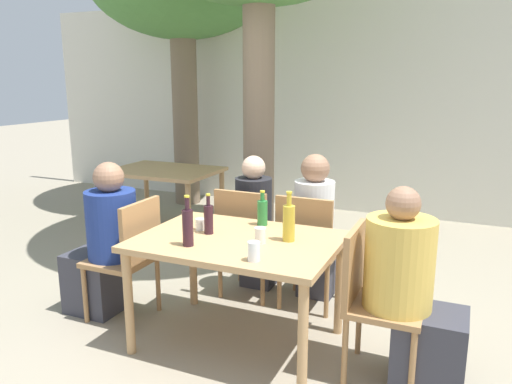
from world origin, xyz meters
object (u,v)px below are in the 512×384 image
(dining_table_front, at_px, (238,251))
(person_seated_3, at_px, (317,234))
(drinking_glass_2, at_px, (260,235))
(green_bottle_1, at_px, (262,212))
(wine_bottle_2, at_px, (188,226))
(person_seated_2, at_px, (258,230))
(wine_bottle_3, at_px, (209,218))
(patio_chair_1, at_px, (372,293))
(oil_cruet_0, at_px, (289,222))
(patio_chair_2, at_px, (246,236))
(drinking_glass_1, at_px, (200,224))
(person_seated_1, at_px, (412,297))
(patio_chair_3, at_px, (308,244))
(dining_table_back, at_px, (165,177))
(patio_chair_0, at_px, (130,252))
(person_seated_0, at_px, (104,247))
(drinking_glass_0, at_px, (254,251))

(dining_table_front, xyz_separation_m, person_seated_3, (0.26, 0.94, -0.12))
(dining_table_front, xyz_separation_m, drinking_glass_2, (0.17, -0.02, 0.14))
(green_bottle_1, distance_m, wine_bottle_2, 0.65)
(person_seated_2, bearing_deg, green_bottle_1, 115.98)
(wine_bottle_3, bearing_deg, green_bottle_1, 52.43)
(green_bottle_1, height_order, wine_bottle_3, wine_bottle_3)
(person_seated_2, bearing_deg, person_seated_3, 179.35)
(green_bottle_1, bearing_deg, patio_chair_1, -22.20)
(dining_table_front, relative_size, oil_cruet_0, 3.99)
(patio_chair_2, height_order, drinking_glass_1, patio_chair_2)
(patio_chair_2, relative_size, person_seated_1, 0.77)
(patio_chair_3, xyz_separation_m, oil_cruet_0, (0.06, -0.61, 0.35))
(wine_bottle_2, xyz_separation_m, wine_bottle_3, (-0.00, 0.27, -0.02))
(dining_table_back, relative_size, patio_chair_0, 1.32)
(person_seated_0, xyz_separation_m, person_seated_3, (1.38, 0.94, 0.00))
(patio_chair_1, height_order, person_seated_3, person_seated_3)
(green_bottle_1, relative_size, drinking_glass_2, 2.48)
(person_seated_0, bearing_deg, patio_chair_3, 116.83)
(dining_table_front, distance_m, oil_cruet_0, 0.40)
(dining_table_front, xyz_separation_m, patio_chair_2, (-0.26, 0.70, -0.14))
(wine_bottle_2, bearing_deg, drinking_glass_2, 30.22)
(person_seated_3, height_order, drinking_glass_0, person_seated_3)
(green_bottle_1, xyz_separation_m, wine_bottle_3, (-0.25, -0.33, 0.01))
(oil_cruet_0, bearing_deg, wine_bottle_3, -172.46)
(person_seated_2, bearing_deg, patio_chair_2, 90.00)
(patio_chair_1, height_order, person_seated_0, person_seated_0)
(person_seated_1, relative_size, drinking_glass_2, 11.69)
(green_bottle_1, bearing_deg, dining_table_back, 139.97)
(patio_chair_3, relative_size, person_seated_1, 0.77)
(patio_chair_1, distance_m, oil_cruet_0, 0.67)
(dining_table_back, distance_m, patio_chair_1, 3.38)
(green_bottle_1, bearing_deg, drinking_glass_1, -140.85)
(patio_chair_0, relative_size, patio_chair_2, 1.00)
(dining_table_back, bearing_deg, drinking_glass_1, -50.39)
(dining_table_back, distance_m, patio_chair_2, 2.05)
(dining_table_front, distance_m, wine_bottle_2, 0.40)
(person_seated_2, xyz_separation_m, wine_bottle_3, (0.04, -0.92, 0.35))
(patio_chair_3, bearing_deg, person_seated_3, -90.00)
(person_seated_2, height_order, green_bottle_1, person_seated_2)
(wine_bottle_3, bearing_deg, dining_table_back, 130.55)
(patio_chair_1, xyz_separation_m, drinking_glass_0, (-0.62, -0.33, 0.28))
(dining_table_front, height_order, drinking_glass_2, drinking_glass_2)
(dining_table_back, relative_size, wine_bottle_2, 3.73)
(patio_chair_2, relative_size, person_seated_2, 0.79)
(wine_bottle_3, distance_m, drinking_glass_2, 0.40)
(person_seated_3, xyz_separation_m, green_bottle_1, (-0.23, -0.59, 0.31))
(dining_table_back, relative_size, drinking_glass_2, 11.88)
(person_seated_2, bearing_deg, wine_bottle_2, 91.83)
(patio_chair_0, bearing_deg, person_seated_2, 146.50)
(patio_chair_1, xyz_separation_m, wine_bottle_2, (-1.11, -0.25, 0.35))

